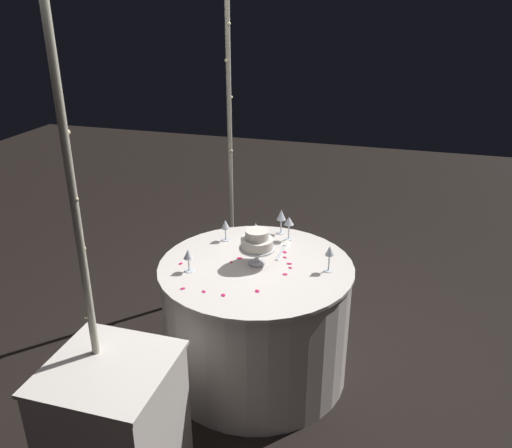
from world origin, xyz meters
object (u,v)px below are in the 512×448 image
object	(u,v)px
decorative_arch	(173,133)
wine_glass_0	(281,216)
main_table	(256,320)
wine_glass_5	(289,222)
cake_knife	(283,249)
wine_glass_4	(225,225)
wine_glass_2	(329,253)
wine_glass_1	(188,255)
side_table	(116,430)
wine_glass_3	(256,229)
tiered_cake	(257,242)

from	to	relation	value
decorative_arch	wine_glass_0	bearing A→B (deg)	-46.46
main_table	wine_glass_5	xyz separation A→B (m)	(0.41, -0.11, 0.53)
main_table	cake_knife	world-z (taller)	cake_knife
wine_glass_0	wine_glass_5	distance (m)	0.12
wine_glass_4	wine_glass_5	distance (m)	0.42
main_table	wine_glass_2	xyz separation A→B (m)	(0.05, -0.44, 0.52)
wine_glass_1	wine_glass_4	bearing A→B (deg)	-8.10
main_table	wine_glass_2	size ratio (longest dim) A/B	7.34
decorative_arch	wine_glass_5	size ratio (longest dim) A/B	14.83
side_table	cake_knife	size ratio (longest dim) A/B	2.59
main_table	wine_glass_3	size ratio (longest dim) A/B	8.30
side_table	decorative_arch	bearing A→B (deg)	5.48
decorative_arch	tiered_cake	world-z (taller)	decorative_arch
wine_glass_3	tiered_cake	bearing A→B (deg)	-161.70
wine_glass_0	wine_glass_4	size ratio (longest dim) A/B	1.17
side_table	wine_glass_4	size ratio (longest dim) A/B	5.15
decorative_arch	wine_glass_5	world-z (taller)	decorative_arch
wine_glass_5	cake_knife	bearing A→B (deg)	179.61
main_table	cake_knife	bearing A→B (deg)	-22.53
wine_glass_3	cake_knife	bearing A→B (deg)	-101.79
wine_glass_0	side_table	bearing A→B (deg)	164.75
side_table	main_table	bearing A→B (deg)	-20.30
decorative_arch	wine_glass_5	bearing A→B (deg)	-55.51
wine_glass_0	main_table	bearing A→B (deg)	176.18
decorative_arch	wine_glass_0	size ratio (longest dim) A/B	14.23
wine_glass_3	wine_glass_4	distance (m)	0.21
decorative_arch	main_table	distance (m)	1.28
main_table	tiered_cake	world-z (taller)	tiered_cake
tiered_cake	wine_glass_3	xyz separation A→B (m)	(0.28, 0.09, -0.04)
wine_glass_3	wine_glass_4	xyz separation A→B (m)	(-0.01, 0.21, 0.00)
decorative_arch	wine_glass_1	size ratio (longest dim) A/B	17.37
side_table	wine_glass_4	distance (m)	1.45
main_table	wine_glass_2	world-z (taller)	wine_glass_2
main_table	wine_glass_1	bearing A→B (deg)	116.67
wine_glass_1	wine_glass_4	world-z (taller)	wine_glass_4
wine_glass_1	wine_glass_5	size ratio (longest dim) A/B	0.85
wine_glass_0	wine_glass_5	xyz separation A→B (m)	(-0.09, -0.07, -0.00)
wine_glass_2	wine_glass_4	xyz separation A→B (m)	(0.24, 0.73, -0.01)
side_table	cake_knife	bearing A→B (deg)	-20.74
decorative_arch	cake_knife	bearing A→B (deg)	-66.81
wine_glass_2	wine_glass_5	xyz separation A→B (m)	(0.36, 0.33, 0.01)
cake_knife	side_table	bearing A→B (deg)	159.26
side_table	wine_glass_5	size ratio (longest dim) A/B	4.59
wine_glass_2	wine_glass_3	distance (m)	0.58
wine_glass_0	wine_glass_4	bearing A→B (deg)	123.10
wine_glass_1	wine_glass_0	bearing A→B (deg)	-30.06
main_table	wine_glass_5	world-z (taller)	wine_glass_5
wine_glass_0	wine_glass_3	distance (m)	0.24
wine_glass_1	wine_glass_3	bearing A→B (deg)	-29.64
tiered_cake	wine_glass_1	size ratio (longest dim) A/B	1.57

